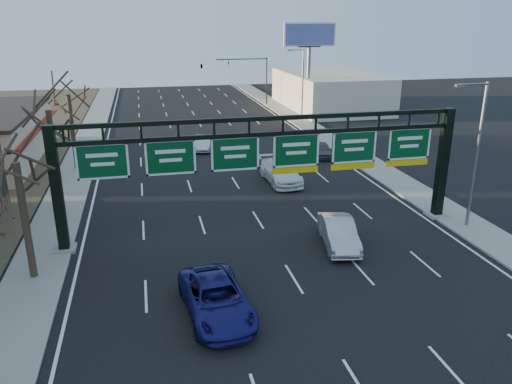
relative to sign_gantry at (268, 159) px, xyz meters
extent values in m
plane|color=black|center=(-0.16, -8.00, -4.63)|extent=(160.00, 160.00, 0.00)
cube|color=gray|center=(-12.96, 12.00, -4.57)|extent=(3.00, 120.00, 0.12)
cube|color=gray|center=(12.64, 12.00, -4.57)|extent=(3.00, 120.00, 0.12)
cube|color=white|center=(-0.16, 12.00, -4.62)|extent=(21.60, 120.00, 0.01)
cube|color=black|center=(-11.86, 0.00, -1.03)|extent=(0.55, 0.55, 7.20)
cube|color=gray|center=(-11.86, 0.00, -4.53)|extent=(1.20, 1.20, 0.20)
cube|color=black|center=(11.54, 0.00, -1.03)|extent=(0.55, 0.55, 7.20)
cube|color=gray|center=(11.54, 0.00, -4.53)|extent=(1.20, 1.20, 0.20)
cube|color=black|center=(-0.16, 0.00, 2.42)|extent=(23.40, 0.25, 0.25)
cube|color=black|center=(-0.16, 0.00, 1.52)|extent=(23.40, 0.25, 0.25)
cube|color=#04411E|center=(-9.33, 0.00, 0.47)|extent=(2.80, 0.10, 2.00)
cube|color=#04411E|center=(-5.66, 0.00, 0.47)|extent=(2.80, 0.10, 2.00)
cube|color=#04411E|center=(-1.99, 0.00, 0.47)|extent=(2.80, 0.10, 2.00)
cube|color=#04411E|center=(1.67, 0.00, 0.47)|extent=(2.80, 0.10, 2.00)
cube|color=yellow|center=(1.67, 0.00, -0.75)|extent=(2.80, 0.10, 0.40)
cube|color=#04411E|center=(5.34, 0.00, 0.47)|extent=(2.80, 0.10, 2.00)
cube|color=yellow|center=(5.34, 0.00, -0.75)|extent=(2.80, 0.10, 0.40)
cube|color=#04411E|center=(9.01, 0.00, 0.47)|extent=(2.80, 0.10, 2.00)
cube|color=yellow|center=(9.01, 0.00, -0.75)|extent=(2.80, 0.10, 0.40)
cube|color=#A42410|center=(-16.56, 21.00, -1.63)|extent=(1.20, 18.00, 0.40)
cube|color=beige|center=(19.84, 42.00, -2.13)|extent=(12.00, 20.00, 5.00)
cylinder|color=#33261C|center=(-12.96, -3.00, -1.47)|extent=(0.36, 0.36, 6.08)
cylinder|color=#33261C|center=(-12.96, 7.00, -1.09)|extent=(0.36, 0.36, 6.84)
cylinder|color=#33261C|center=(-12.96, 17.00, -1.28)|extent=(0.36, 0.36, 6.46)
cylinder|color=slate|center=(12.44, -2.00, -0.01)|extent=(0.20, 0.20, 9.00)
cylinder|color=slate|center=(11.54, -2.00, 4.39)|extent=(1.80, 0.12, 0.12)
cube|color=slate|center=(10.64, -2.00, 4.34)|extent=(0.50, 0.22, 0.15)
cylinder|color=slate|center=(12.44, 32.00, -0.01)|extent=(0.20, 0.20, 9.00)
cylinder|color=slate|center=(11.54, 32.00, 4.39)|extent=(1.80, 0.12, 0.12)
cube|color=slate|center=(10.64, 32.00, 4.34)|extent=(0.50, 0.22, 0.15)
cylinder|color=slate|center=(14.84, 37.00, -0.13)|extent=(0.50, 0.50, 9.00)
cube|color=slate|center=(14.84, 37.00, 4.37)|extent=(3.00, 0.30, 0.20)
cube|color=white|center=(14.84, 37.00, 5.87)|extent=(7.00, 0.30, 3.00)
cube|color=#575CAF|center=(14.84, 36.80, 5.87)|extent=(6.60, 0.05, 2.60)
cylinder|color=black|center=(11.64, 47.00, -1.13)|extent=(0.18, 0.18, 7.00)
cylinder|color=black|center=(7.84, 47.00, 2.17)|extent=(7.60, 0.14, 0.14)
imported|color=black|center=(5.84, 47.00, 1.37)|extent=(0.20, 0.20, 1.00)
imported|color=black|center=(1.84, 47.00, 1.37)|extent=(0.54, 0.54, 1.62)
imported|color=navy|center=(-4.44, -8.32, -3.84)|extent=(3.13, 5.90, 1.58)
imported|color=#AFB0B4|center=(3.48, -2.83, -3.83)|extent=(2.51, 5.08, 1.60)
imported|color=white|center=(3.43, 9.44, -3.79)|extent=(2.57, 5.87, 1.68)
imported|color=#434548|center=(9.35, 16.03, -3.96)|extent=(2.17, 4.14, 1.34)
imported|color=silver|center=(-1.33, 21.27, -3.93)|extent=(2.13, 4.43, 1.40)
camera|label=1|loc=(-7.00, -27.36, 7.79)|focal=35.00mm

